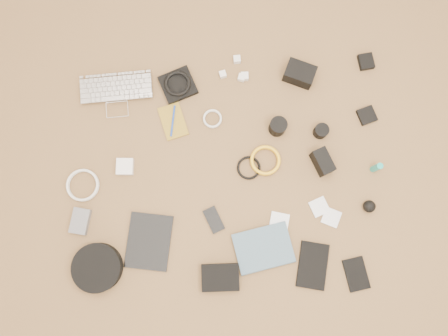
{
  "coord_description": "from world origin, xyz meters",
  "views": [
    {
      "loc": [
        -0.01,
        -0.28,
        1.94
      ],
      "look_at": [
        0.0,
        0.02,
        0.02
      ],
      "focal_mm": 35.0,
      "sensor_mm": 36.0,
      "label": 1
    }
  ],
  "objects_px": {
    "paperback": "(269,269)",
    "phone": "(214,220)",
    "laptop": "(117,98)",
    "tablet": "(149,241)",
    "dslr_camera": "(299,74)",
    "headphone_case": "(97,268)"
  },
  "relations": [
    {
      "from": "headphone_case",
      "to": "paperback",
      "type": "distance_m",
      "value": 0.74
    },
    {
      "from": "tablet",
      "to": "paperback",
      "type": "bearing_deg",
      "value": -6.24
    },
    {
      "from": "tablet",
      "to": "headphone_case",
      "type": "relative_size",
      "value": 1.15
    },
    {
      "from": "headphone_case",
      "to": "paperback",
      "type": "bearing_deg",
      "value": -2.91
    },
    {
      "from": "laptop",
      "to": "dslr_camera",
      "type": "relative_size",
      "value": 2.49
    },
    {
      "from": "tablet",
      "to": "dslr_camera",
      "type": "bearing_deg",
      "value": 54.71
    },
    {
      "from": "laptop",
      "to": "paperback",
      "type": "relative_size",
      "value": 1.36
    },
    {
      "from": "headphone_case",
      "to": "paperback",
      "type": "xyz_separation_m",
      "value": [
        0.74,
        -0.04,
        -0.02
      ]
    },
    {
      "from": "laptop",
      "to": "dslr_camera",
      "type": "bearing_deg",
      "value": 1.62
    },
    {
      "from": "paperback",
      "to": "phone",
      "type": "bearing_deg",
      "value": 34.28
    },
    {
      "from": "dslr_camera",
      "to": "headphone_case",
      "type": "distance_m",
      "value": 1.24
    },
    {
      "from": "dslr_camera",
      "to": "headphone_case",
      "type": "height_order",
      "value": "dslr_camera"
    },
    {
      "from": "tablet",
      "to": "phone",
      "type": "distance_m",
      "value": 0.3
    },
    {
      "from": "dslr_camera",
      "to": "tablet",
      "type": "distance_m",
      "value": 1.02
    },
    {
      "from": "tablet",
      "to": "phone",
      "type": "height_order",
      "value": "tablet"
    },
    {
      "from": "laptop",
      "to": "tablet",
      "type": "relative_size",
      "value": 1.37
    },
    {
      "from": "laptop",
      "to": "tablet",
      "type": "bearing_deg",
      "value": -81.47
    },
    {
      "from": "dslr_camera",
      "to": "phone",
      "type": "height_order",
      "value": "dslr_camera"
    },
    {
      "from": "dslr_camera",
      "to": "phone",
      "type": "distance_m",
      "value": 0.77
    },
    {
      "from": "dslr_camera",
      "to": "paperback",
      "type": "xyz_separation_m",
      "value": [
        -0.19,
        -0.87,
        -0.03
      ]
    },
    {
      "from": "laptop",
      "to": "tablet",
      "type": "distance_m",
      "value": 0.67
    },
    {
      "from": "paperback",
      "to": "dslr_camera",
      "type": "bearing_deg",
      "value": -24.04
    }
  ]
}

